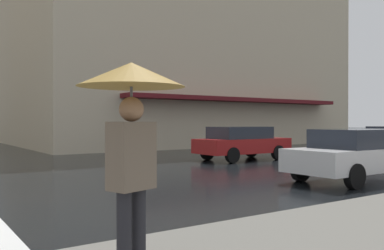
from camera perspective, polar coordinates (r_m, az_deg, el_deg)
name	(u,v)px	position (r m, az deg, el deg)	size (l,w,h in m)	color
haussmann_block_corner	(171,12)	(34.50, -2.97, 15.30)	(17.63, 23.30, 21.38)	beige
car_white	(356,153)	(12.14, 21.73, -3.63)	(1.85, 4.10, 1.41)	silver
car_red	(242,142)	(17.65, 6.88, -2.35)	(1.85, 4.10, 1.41)	maroon
pedestrian_approaching_kerb	(131,108)	(3.69, -8.35, 2.34)	(0.96, 0.96, 1.99)	#6B5B4C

